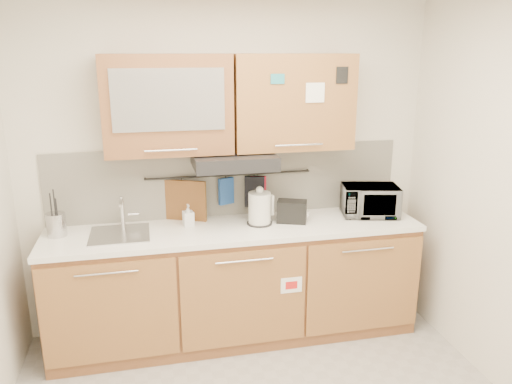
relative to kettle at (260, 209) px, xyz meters
name	(u,v)px	position (x,y,z in m)	size (l,w,h in m)	color
wall_back	(228,169)	(-0.19, 0.29, 0.26)	(3.20, 3.20, 0.00)	silver
base_cabinet	(237,288)	(-0.19, -0.02, -0.63)	(2.80, 0.64, 0.88)	brown
countertop	(236,229)	(-0.19, -0.02, -0.14)	(2.82, 0.62, 0.04)	white
backsplash	(229,181)	(-0.19, 0.28, 0.16)	(2.80, 0.02, 0.56)	silver
upper_cabinets	(231,103)	(-0.19, 0.11, 0.79)	(1.82, 0.37, 0.70)	brown
range_hood	(234,160)	(-0.19, 0.04, 0.38)	(0.60, 0.46, 0.10)	black
sink	(120,234)	(-1.04, 0.00, -0.12)	(0.42, 0.40, 0.26)	silver
utensil_rail	(230,175)	(-0.19, 0.24, 0.22)	(0.02, 0.02, 1.30)	black
utensil_crock	(56,224)	(-1.48, 0.07, -0.03)	(0.17, 0.17, 0.34)	#B5B5BA
kettle	(260,209)	(0.00, 0.00, 0.00)	(0.22, 0.21, 0.30)	silver
toaster	(292,211)	(0.25, -0.01, -0.03)	(0.26, 0.21, 0.17)	black
microwave	(370,201)	(0.91, 0.02, 0.00)	(0.44, 0.30, 0.24)	#999999
soap_bottle	(188,215)	(-0.54, 0.07, -0.03)	(0.08, 0.08, 0.17)	#999999
cutting_board	(183,210)	(-0.57, 0.22, -0.04)	(0.38, 0.03, 0.47)	brown
oven_mitt	(226,191)	(-0.22, 0.22, 0.09)	(0.13, 0.03, 0.21)	#1F4792
dark_pouch	(255,191)	(0.01, 0.22, 0.08)	(0.16, 0.04, 0.25)	black
pot_holder	(258,186)	(0.04, 0.22, 0.12)	(0.13, 0.02, 0.16)	red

